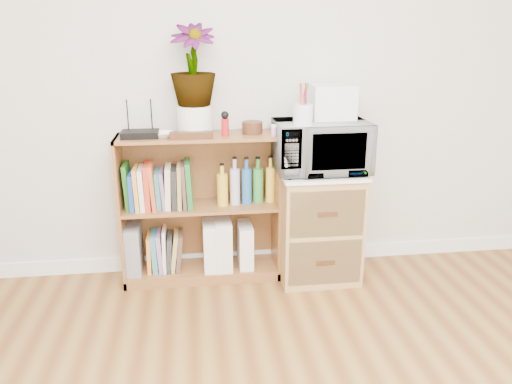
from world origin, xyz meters
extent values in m
cube|color=white|center=(0.00, 2.24, 0.05)|extent=(4.00, 0.02, 0.10)
cube|color=brown|center=(-0.35, 2.10, 0.47)|extent=(1.00, 0.30, 0.95)
cube|color=#9E7542|center=(0.40, 2.02, 0.35)|extent=(0.50, 0.45, 0.70)
imported|color=silver|center=(0.40, 2.02, 0.88)|extent=(0.57, 0.39, 0.31)
cylinder|color=silver|center=(0.25, 1.90, 1.09)|extent=(0.11, 0.11, 0.12)
cube|color=silver|center=(0.48, 2.10, 1.14)|extent=(0.26, 0.22, 0.21)
cube|color=black|center=(-0.69, 2.08, 0.97)|extent=(0.22, 0.15, 0.04)
imported|color=white|center=(-0.56, 2.07, 0.97)|extent=(0.13, 0.13, 0.03)
cylinder|color=white|center=(-0.37, 2.12, 1.04)|extent=(0.21, 0.21, 0.18)
imported|color=#2B692A|center=(-0.37, 2.12, 1.37)|extent=(0.27, 0.27, 0.48)
cube|color=#3C2410|center=(-0.39, 2.00, 0.97)|extent=(0.26, 0.06, 0.04)
cylinder|color=#B31716|center=(-0.19, 2.06, 1.00)|extent=(0.05, 0.05, 0.10)
cylinder|color=#391E0F|center=(-0.02, 2.11, 0.99)|extent=(0.13, 0.13, 0.07)
cube|color=#D57688|center=(0.13, 2.01, 0.98)|extent=(0.12, 0.04, 0.06)
cube|color=slate|center=(-0.78, 2.10, 0.23)|extent=(0.09, 0.25, 0.31)
cube|color=silver|center=(-0.29, 2.09, 0.23)|extent=(0.10, 0.25, 0.32)
cube|color=silver|center=(-0.21, 2.09, 0.24)|extent=(0.10, 0.26, 0.33)
cube|color=white|center=(-0.07, 2.09, 0.21)|extent=(0.09, 0.23, 0.29)
cube|color=#1E661B|center=(-0.80, 2.10, 0.64)|extent=(0.04, 0.20, 0.28)
cube|color=#1C3DA9|center=(-0.77, 2.10, 0.62)|extent=(0.03, 0.20, 0.23)
cube|color=gold|center=(-0.74, 2.10, 0.63)|extent=(0.03, 0.20, 0.27)
cube|color=silver|center=(-0.70, 2.10, 0.63)|extent=(0.04, 0.20, 0.26)
cube|color=red|center=(-0.67, 2.10, 0.64)|extent=(0.03, 0.20, 0.28)
cube|color=#BB5121|center=(-0.64, 2.10, 0.64)|extent=(0.04, 0.20, 0.29)
cube|color=teal|center=(-0.61, 2.10, 0.61)|extent=(0.04, 0.20, 0.23)
cube|color=slate|center=(-0.58, 2.10, 0.62)|extent=(0.04, 0.20, 0.24)
cube|color=beige|center=(-0.55, 2.10, 0.63)|extent=(0.04, 0.20, 0.26)
cube|color=black|center=(-0.51, 2.10, 0.63)|extent=(0.04, 0.20, 0.25)
cube|color=#A28A4A|center=(-0.48, 2.10, 0.64)|extent=(0.03, 0.20, 0.27)
cube|color=#51332E|center=(-0.45, 2.10, 0.64)|extent=(0.03, 0.20, 0.28)
cube|color=#1B6628|center=(-0.42, 2.10, 0.65)|extent=(0.04, 0.20, 0.29)
cylinder|color=gold|center=(-0.21, 2.10, 0.63)|extent=(0.07, 0.07, 0.26)
cylinder|color=#ACB5C3|center=(-0.13, 2.10, 0.65)|extent=(0.06, 0.06, 0.30)
cylinder|color=#235BA3|center=(-0.05, 2.10, 0.65)|extent=(0.06, 0.06, 0.29)
cylinder|color=#338E3B|center=(0.02, 2.10, 0.64)|extent=(0.07, 0.07, 0.29)
cylinder|color=gold|center=(0.10, 2.10, 0.65)|extent=(0.06, 0.06, 0.29)
cube|color=orange|center=(-0.69, 2.10, 0.19)|extent=(0.03, 0.19, 0.24)
cube|color=teal|center=(-0.66, 2.10, 0.20)|extent=(0.04, 0.19, 0.26)
cube|color=#8B6DA4|center=(-0.62, 2.10, 0.20)|extent=(0.04, 0.19, 0.26)
cube|color=#F9DCC2|center=(-0.59, 2.10, 0.21)|extent=(0.03, 0.19, 0.28)
cube|color=#2B2B2B|center=(-0.56, 2.10, 0.19)|extent=(0.05, 0.19, 0.23)
cube|color=#A39D4B|center=(-0.53, 2.10, 0.19)|extent=(0.06, 0.19, 0.24)
cube|color=#50352E|center=(-0.50, 2.10, 0.19)|extent=(0.06, 0.19, 0.24)
camera|label=1|loc=(-0.39, -0.92, 1.56)|focal=35.00mm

